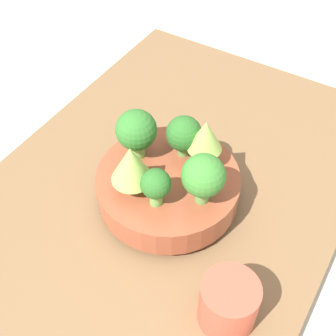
{
  "coord_description": "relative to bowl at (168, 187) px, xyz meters",
  "views": [
    {
      "loc": [
        -0.43,
        -0.29,
        0.68
      ],
      "look_at": [
        0.01,
        -0.02,
        0.12
      ],
      "focal_mm": 50.0,
      "sensor_mm": 36.0,
      "label": 1
    }
  ],
  "objects": [
    {
      "name": "romanesco_piece_far",
      "position": [
        -0.05,
        0.03,
        0.08
      ],
      "size": [
        0.07,
        0.07,
        0.09
      ],
      "color": "#609347",
      "rests_on": "bowl"
    },
    {
      "name": "table",
      "position": [
        -0.01,
        0.02,
        -0.05
      ],
      "size": [
        0.97,
        0.61,
        0.03
      ],
      "color": "brown",
      "rests_on": "ground_plane"
    },
    {
      "name": "bowl",
      "position": [
        0.0,
        0.0,
        0.0
      ],
      "size": [
        0.24,
        0.24,
        0.06
      ],
      "color": "brown",
      "rests_on": "table"
    },
    {
      "name": "ground_plane",
      "position": [
        -0.01,
        0.02,
        -0.07
      ],
      "size": [
        6.0,
        6.0,
        0.0
      ],
      "primitive_type": "plane",
      "color": "beige"
    },
    {
      "name": "romanesco_piece_near",
      "position": [
        0.06,
        -0.04,
        0.09
      ],
      "size": [
        0.06,
        0.06,
        0.09
      ],
      "color": "#7AB256",
      "rests_on": "bowl"
    },
    {
      "name": "broccoli_floret_right",
      "position": [
        0.06,
        0.0,
        0.07
      ],
      "size": [
        0.06,
        0.06,
        0.08
      ],
      "color": "#609347",
      "rests_on": "bowl"
    },
    {
      "name": "broccoli_floret_front",
      "position": [
        -0.02,
        -0.07,
        0.08
      ],
      "size": [
        0.07,
        0.07,
        0.09
      ],
      "color": "#609347",
      "rests_on": "bowl"
    },
    {
      "name": "broccoli_floret_left",
      "position": [
        -0.06,
        -0.01,
        0.07
      ],
      "size": [
        0.05,
        0.05,
        0.07
      ],
      "color": "#6BA34C",
      "rests_on": "bowl"
    },
    {
      "name": "broccoli_floret_back",
      "position": [
        0.02,
        0.07,
        0.08
      ],
      "size": [
        0.07,
        0.07,
        0.09
      ],
      "color": "#7AB256",
      "rests_on": "bowl"
    },
    {
      "name": "cup",
      "position": [
        -0.14,
        -0.18,
        0.0
      ],
      "size": [
        0.08,
        0.08,
        0.08
      ],
      "color": "#C64C38",
      "rests_on": "table"
    }
  ]
}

